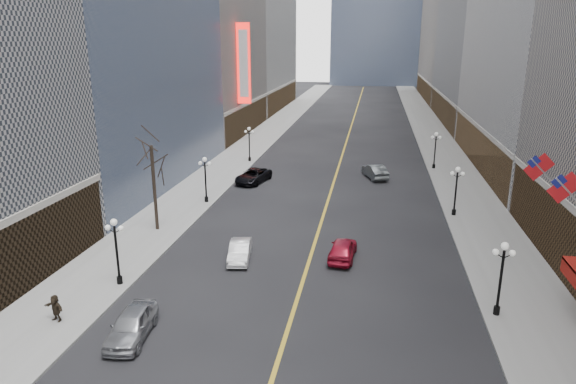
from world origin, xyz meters
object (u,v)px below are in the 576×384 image
(streetlamp_east_1, at_px, (502,271))
(streetlamp_west_3, at_px, (249,140))
(streetlamp_east_2, at_px, (456,186))
(streetlamp_west_1, at_px, (116,245))
(car_sb_mid, at_px, (343,249))
(streetlamp_east_3, at_px, (435,146))
(streetlamp_west_2, at_px, (205,175))
(car_sb_far, at_px, (375,171))
(car_nb_near, at_px, (132,325))
(car_nb_far, at_px, (253,176))
(car_nb_mid, at_px, (240,251))

(streetlamp_east_1, distance_m, streetlamp_west_3, 43.05)
(streetlamp_east_2, bearing_deg, streetlamp_east_1, -90.00)
(streetlamp_east_2, distance_m, streetlamp_west_1, 29.68)
(streetlamp_west_3, relative_size, car_sb_mid, 1.00)
(streetlamp_east_3, distance_m, streetlamp_west_3, 23.60)
(streetlamp_west_2, bearing_deg, car_sb_far, 37.38)
(streetlamp_west_1, distance_m, streetlamp_west_2, 18.00)
(streetlamp_west_2, bearing_deg, streetlamp_west_3, 90.00)
(streetlamp_east_1, distance_m, streetlamp_east_3, 36.00)
(car_sb_mid, bearing_deg, car_nb_near, 53.76)
(streetlamp_west_3, height_order, car_sb_mid, streetlamp_west_3)
(streetlamp_east_3, relative_size, streetlamp_west_3, 1.00)
(streetlamp_east_3, height_order, car_nb_near, streetlamp_east_3)
(car_nb_far, relative_size, car_sb_far, 1.13)
(streetlamp_west_3, relative_size, car_nb_near, 0.97)
(car_nb_mid, bearing_deg, streetlamp_west_3, 93.56)
(car_nb_mid, xyz_separation_m, car_nb_far, (-3.94, 20.93, 0.08))
(car_sb_far, bearing_deg, car_nb_near, 50.89)
(streetlamp_east_1, distance_m, car_sb_mid, 11.80)
(streetlamp_east_3, bearing_deg, car_nb_mid, -118.82)
(car_sb_mid, bearing_deg, streetlamp_east_2, -125.81)
(streetlamp_east_2, bearing_deg, streetlamp_east_3, 90.00)
(car_sb_mid, bearing_deg, car_nb_far, -55.56)
(streetlamp_west_2, xyz_separation_m, car_sb_mid, (14.17, -11.23, -2.13))
(car_nb_far, relative_size, car_sb_mid, 1.23)
(streetlamp_east_1, relative_size, car_nb_mid, 1.09)
(streetlamp_east_2, relative_size, car_sb_mid, 1.00)
(streetlamp_east_2, relative_size, car_nb_far, 0.82)
(streetlamp_east_2, xyz_separation_m, car_nb_mid, (-16.86, -12.65, -2.22))
(car_nb_near, bearing_deg, car_sb_far, 64.42)
(streetlamp_east_2, distance_m, car_sb_mid, 14.82)
(car_nb_far, bearing_deg, car_sb_mid, -46.67)
(streetlamp_east_3, height_order, car_sb_mid, streetlamp_east_3)
(car_sb_far, bearing_deg, streetlamp_east_2, 100.39)
(streetlamp_west_2, distance_m, car_nb_far, 9.00)
(streetlamp_east_3, bearing_deg, car_sb_far, -142.77)
(streetlamp_east_3, relative_size, car_sb_far, 0.92)
(streetlamp_west_1, relative_size, car_sb_mid, 1.00)
(streetlamp_east_2, distance_m, car_nb_near, 31.02)
(streetlamp_west_2, distance_m, car_sb_far, 20.70)
(streetlamp_west_3, xyz_separation_m, car_nb_mid, (6.74, -30.65, -2.22))
(streetlamp_west_3, bearing_deg, streetlamp_west_2, -90.00)
(streetlamp_east_3, xyz_separation_m, car_sb_mid, (-9.43, -29.23, -2.13))
(streetlamp_west_1, bearing_deg, car_nb_far, 83.92)
(streetlamp_east_3, xyz_separation_m, car_nb_far, (-20.80, -9.72, -2.13))
(streetlamp_west_1, bearing_deg, streetlamp_west_3, 90.00)
(streetlamp_west_1, relative_size, car_nb_far, 0.82)
(car_nb_mid, bearing_deg, streetlamp_east_2, 28.03)
(streetlamp_west_1, xyz_separation_m, car_nb_mid, (6.74, 5.35, -2.22))
(streetlamp_east_1, relative_size, car_sb_mid, 1.00)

